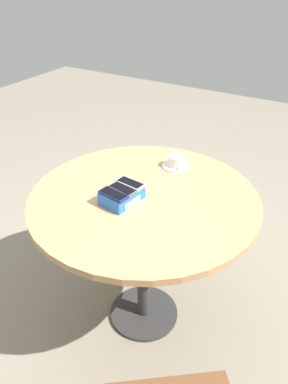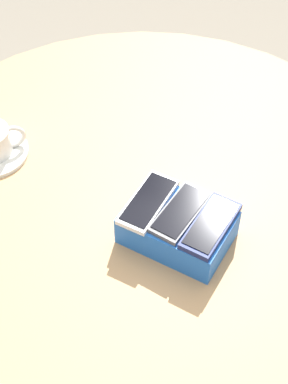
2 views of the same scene
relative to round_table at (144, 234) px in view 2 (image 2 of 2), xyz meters
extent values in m
plane|color=gray|center=(0.00, 0.00, -0.68)|extent=(8.00, 8.00, 0.00)
cylinder|color=#2D2D2D|center=(0.00, 0.00, -0.67)|extent=(0.37, 0.37, 0.02)
cylinder|color=#2D2D2D|center=(0.00, 0.00, -0.29)|extent=(0.07, 0.07, 0.74)
cylinder|color=tan|center=(0.00, 0.00, 0.09)|extent=(1.03, 1.03, 0.03)
cube|color=blue|center=(-0.09, 0.06, 0.14)|extent=(0.19, 0.15, 0.06)
cube|color=white|center=(-0.09, 0.00, 0.13)|extent=(0.10, 0.02, 0.03)
cube|color=navy|center=(-0.14, 0.06, 0.17)|extent=(0.07, 0.14, 0.01)
cube|color=black|center=(-0.14, 0.06, 0.18)|extent=(0.06, 0.12, 0.00)
cube|color=#515156|center=(-0.09, 0.06, 0.17)|extent=(0.08, 0.13, 0.01)
cube|color=black|center=(-0.09, 0.06, 0.18)|extent=(0.07, 0.12, 0.00)
cube|color=silver|center=(-0.03, 0.05, 0.17)|extent=(0.07, 0.14, 0.01)
cube|color=black|center=(-0.03, 0.05, 0.18)|extent=(0.06, 0.12, 0.00)
torus|color=silver|center=(0.28, -0.03, 0.14)|extent=(0.05, 0.04, 0.05)
camera|label=1|loc=(-1.21, -0.71, 1.02)|focal=35.00mm
camera|label=2|loc=(-0.28, 0.70, 1.00)|focal=60.00mm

